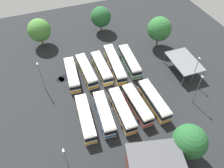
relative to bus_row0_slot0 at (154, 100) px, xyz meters
name	(u,v)px	position (x,y,z in m)	size (l,w,h in m)	color
ground_plane	(110,91)	(7.66, 7.95, -1.79)	(93.15, 93.15, 0.00)	black
bus_row0_slot0	(154,100)	(0.00, 0.00, 0.00)	(11.54, 2.87, 3.38)	silver
bus_row0_slot1	(137,105)	(0.24, 4.19, 0.00)	(11.19, 3.06, 3.38)	silver
bus_row0_slot2	(122,110)	(-0.03, 7.99, 0.00)	(11.68, 2.90, 3.38)	silver
bus_row0_slot3	(104,113)	(0.52, 12.02, 0.00)	(11.20, 3.48, 3.38)	silver
bus_row0_slot4	(86,118)	(0.74, 16.20, 0.00)	(11.70, 3.48, 3.38)	silver
bus_row1_slot0	(129,61)	(14.75, -0.28, 0.00)	(11.72, 3.34, 3.38)	silver
bus_row1_slot1	(115,64)	(15.09, 3.95, 0.00)	(14.14, 3.73, 3.38)	silver
bus_row1_slot2	(101,68)	(14.86, 7.79, 0.00)	(11.15, 2.68, 3.38)	silver
bus_row1_slot3	(86,71)	(15.15, 11.85, 0.00)	(11.46, 2.91, 3.38)	silver
bus_row1_slot4	(72,75)	(15.07, 15.75, 0.00)	(11.08, 3.45, 3.38)	silver
maintenance_shelter	(184,61)	(7.89, -12.96, 1.66)	(10.21, 6.72, 3.62)	slate
lamp_post_mid_lot	(41,75)	(14.32, 23.13, 2.86)	(0.56, 0.28, 8.47)	slate
lamp_post_far_corner	(67,162)	(-9.38, 22.09, 3.31)	(0.56, 0.28, 9.37)	slate
lamp_post_near_entrance	(195,69)	(3.30, -12.83, 2.74)	(0.56, 0.28, 8.23)	slate
lamp_post_by_building	(197,89)	(-2.50, -9.31, 2.96)	(0.56, 0.28, 8.67)	slate
tree_north_edge	(159,29)	(20.40, -11.88, 4.23)	(6.99, 6.99, 9.52)	brown
tree_northwest	(101,17)	(34.20, 1.36, 3.33)	(6.44, 6.44, 8.35)	brown
tree_south_edge	(190,141)	(-13.50, 0.32, 3.73)	(6.49, 6.49, 8.77)	brown
tree_east_edge	(39,30)	(33.22, 20.76, 3.44)	(6.72, 6.72, 8.60)	brown
puddle_front_lane	(64,78)	(16.40, 17.88, -1.79)	(2.74, 2.74, 0.01)	black
puddle_between_rows	(60,80)	(16.18, 18.89, -1.79)	(2.20, 2.20, 0.01)	black
puddle_centre_drain	(108,106)	(3.48, 10.04, -1.79)	(2.75, 2.75, 0.01)	black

